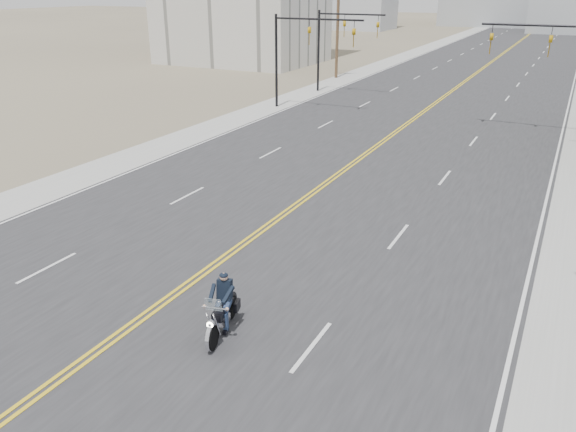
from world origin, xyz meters
The scene contains 8 objects.
ground_plane centered at (0.00, 0.00, 0.00)m, with size 400.00×400.00×0.00m, color #776D56.
road centered at (0.00, 70.00, 0.01)m, with size 20.00×200.00×0.01m, color #303033.
sidewalk_left centered at (-11.50, 70.00, 0.01)m, with size 3.00×200.00×0.01m, color #A5A5A0.
traffic_mast_left centered at (-8.98, 32.00, 4.94)m, with size 7.10×0.26×7.00m.
traffic_mast_right centered at (8.98, 32.00, 4.94)m, with size 7.10×0.26×7.00m.
traffic_mast_far centered at (-9.31, 40.00, 4.87)m, with size 6.10×0.26×7.00m.
utility_pole_left centered at (-12.50, 48.00, 5.48)m, with size 2.20×0.30×10.50m.
motorcyclist centered at (2.48, 3.51, 0.86)m, with size 0.95×2.21×1.73m, color black, non-canonical shape.
Camera 1 is at (10.14, -7.50, 9.01)m, focal length 35.00 mm.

